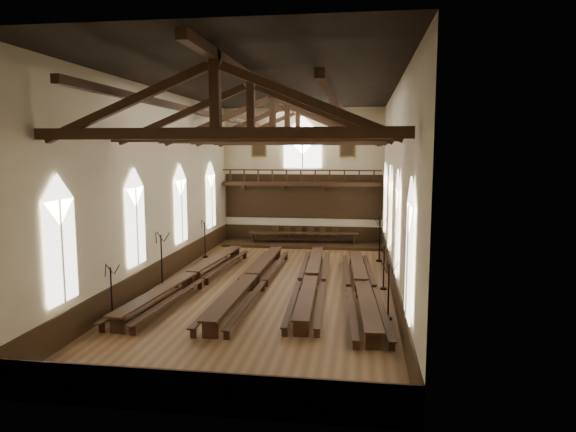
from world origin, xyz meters
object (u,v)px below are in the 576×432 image
(refectory_row_d, at_px, (361,284))
(high_table, at_px, (303,234))
(refectory_row_a, at_px, (192,276))
(candelabrum_left_far, at_px, (205,246))
(refectory_row_b, at_px, (252,278))
(candelabrum_left_near, at_px, (112,304))
(candelabrum_left_mid, at_px, (162,270))
(dais, at_px, (303,244))
(candelabrum_right_near, at_px, (388,302))
(candelabrum_right_mid, at_px, (384,275))
(refectory_row_c, at_px, (311,278))
(candelabrum_right_far, at_px, (379,248))

(refectory_row_d, relative_size, high_table, 1.81)
(refectory_row_a, xyz_separation_m, high_table, (4.33, 12.09, 0.27))
(refectory_row_a, relative_size, refectory_row_d, 1.02)
(candelabrum_left_far, bearing_deg, refectory_row_b, -56.66)
(candelabrum_left_near, bearing_deg, candelabrum_left_mid, 90.00)
(dais, distance_m, candelabrum_right_near, 16.76)
(candelabrum_right_near, relative_size, candelabrum_right_mid, 1.06)
(refectory_row_c, height_order, candelabrum_left_near, candelabrum_left_near)
(refectory_row_d, distance_m, high_table, 13.13)
(dais, height_order, candelabrum_right_near, candelabrum_right_near)
(refectory_row_c, distance_m, candelabrum_right_mid, 3.61)
(refectory_row_a, xyz_separation_m, dais, (4.33, 12.09, -0.46))
(candelabrum_left_far, bearing_deg, refectory_row_d, -36.14)
(refectory_row_b, relative_size, candelabrum_left_near, 6.19)
(refectory_row_c, xyz_separation_m, candelabrum_left_mid, (-7.51, -0.79, 0.33))
(refectory_row_b, distance_m, candelabrum_left_far, 8.32)
(refectory_row_a, bearing_deg, dais, 70.30)
(dais, height_order, candelabrum_left_near, candelabrum_left_near)
(refectory_row_c, xyz_separation_m, candelabrum_right_far, (3.59, 6.84, 0.31))
(refectory_row_a, distance_m, dais, 12.85)
(candelabrum_left_far, xyz_separation_m, candelabrum_right_mid, (11.10, -6.14, -0.03))
(refectory_row_c, height_order, candelabrum_left_far, candelabrum_left_far)
(dais, xyz_separation_m, candelabrum_left_mid, (-5.79, -12.38, 0.76))
(refectory_row_a, bearing_deg, high_table, 70.30)
(refectory_row_d, relative_size, dais, 1.27)
(candelabrum_left_far, height_order, candelabrum_right_mid, candelabrum_left_far)
(candelabrum_left_near, xyz_separation_m, candelabrum_left_far, (0.00, 12.55, 0.02))
(dais, distance_m, candelabrum_right_far, 7.16)
(high_table, height_order, candelabrum_left_far, candelabrum_left_far)
(refectory_row_a, distance_m, candelabrum_right_near, 10.36)
(dais, relative_size, candelabrum_right_near, 4.64)
(candelabrum_right_far, bearing_deg, refectory_row_d, -98.06)
(refectory_row_d, xyz_separation_m, dais, (-4.22, 12.43, -0.44))
(high_table, xyz_separation_m, candelabrum_left_mid, (-5.79, -12.38, 0.03))
(candelabrum_left_mid, height_order, candelabrum_left_far, candelabrum_left_mid)
(candelabrum_right_far, bearing_deg, refectory_row_b, -131.74)
(candelabrum_left_mid, relative_size, candelabrum_right_far, 1.02)
(refectory_row_c, distance_m, dais, 11.72)
(candelabrum_right_mid, bearing_deg, refectory_row_c, -174.80)
(high_table, xyz_separation_m, candelabrum_right_mid, (5.31, -11.26, -0.12))
(dais, bearing_deg, candelabrum_right_mid, -64.74)
(candelabrum_left_near, bearing_deg, candelabrum_right_near, 9.09)
(candelabrum_right_near, bearing_deg, refectory_row_b, 149.65)
(candelabrum_right_mid, distance_m, candelabrum_right_far, 6.51)
(refectory_row_a, bearing_deg, candelabrum_left_mid, -168.87)
(refectory_row_a, relative_size, dais, 1.29)
(candelabrum_right_near, xyz_separation_m, candelabrum_right_mid, (0.00, 4.63, -0.04))
(dais, bearing_deg, candelabrum_right_near, -71.52)
(dais, distance_m, candelabrum_left_mid, 13.69)
(refectory_row_b, xyz_separation_m, dais, (1.22, 12.06, -0.46))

